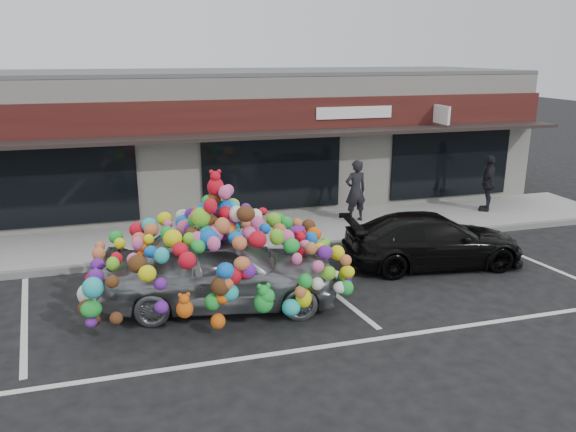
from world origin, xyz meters
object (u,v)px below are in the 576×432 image
object	(u,v)px
toy_car	(220,259)
pedestrian_a	(356,191)
black_sedan	(433,240)
pedestrian_c	(488,183)

from	to	relation	value
toy_car	pedestrian_a	bearing A→B (deg)	-36.65
black_sedan	pedestrian_c	world-z (taller)	pedestrian_c
toy_car	black_sedan	bearing A→B (deg)	-70.25
black_sedan	pedestrian_a	size ratio (longest dim) A/B	2.37
pedestrian_a	pedestrian_c	bearing A→B (deg)	174.49
toy_car	black_sedan	world-z (taller)	toy_car
pedestrian_c	toy_car	bearing A→B (deg)	-26.74
black_sedan	pedestrian_c	size ratio (longest dim) A/B	2.44
pedestrian_a	pedestrian_c	distance (m)	4.36
pedestrian_a	pedestrian_c	size ratio (longest dim) A/B	1.03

